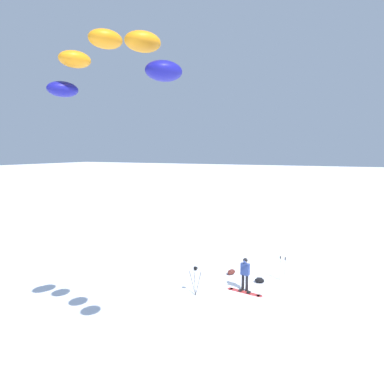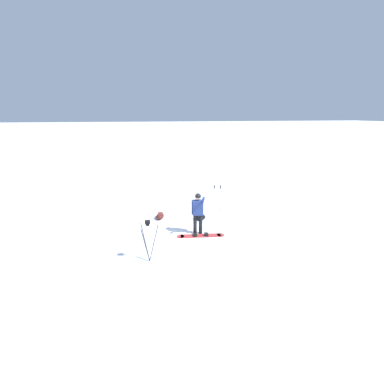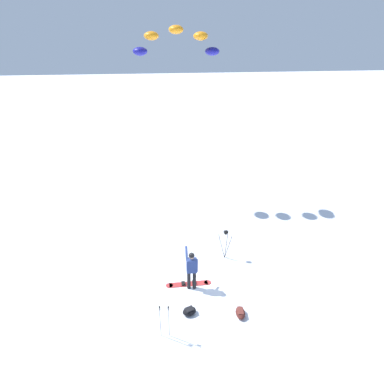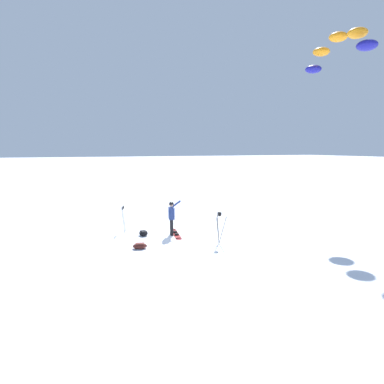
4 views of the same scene
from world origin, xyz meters
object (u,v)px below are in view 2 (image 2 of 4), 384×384
gear_bag_large (200,217)px  gear_bag_small (160,216)px  ski_poles (217,195)px  camera_tripod (148,233)px  snowboard (201,235)px  snowboarder (198,210)px

gear_bag_large → gear_bag_small: 1.83m
ski_poles → camera_tripod: bearing=-42.5°
camera_tripod → ski_poles: size_ratio=1.08×
snowboard → gear_bag_small: (-2.07, -1.41, 0.10)m
snowboard → camera_tripod: 2.66m
gear_bag_small → snowboard: bearing=34.4°
snowboard → camera_tripod: camera_tripod is taller
gear_bag_large → gear_bag_small: gear_bag_large is taller
snowboarder → snowboard: size_ratio=0.92×
snowboarder → ski_poles: bearing=145.9°
snowboard → gear_bag_small: size_ratio=2.77×
snowboard → gear_bag_large: 1.60m
camera_tripod → ski_poles: (-3.73, 3.42, -0.15)m
camera_tripod → snowboard: bearing=123.9°
gear_bag_large → camera_tripod: camera_tripod is taller
gear_bag_small → ski_poles: size_ratio=0.50×
ski_poles → snowboarder: bearing=-34.1°
camera_tripod → ski_poles: camera_tripod is taller
snowboard → ski_poles: 2.85m
gear_bag_large → ski_poles: (-0.80, 1.02, 0.74)m
snowboarder → snowboard: bearing=16.1°
snowboarder → camera_tripod: snowboarder is taller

